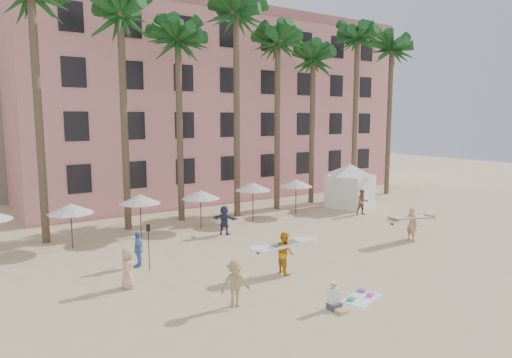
{
  "coord_description": "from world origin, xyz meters",
  "views": [
    {
      "loc": [
        -14.26,
        -13.63,
        7.2
      ],
      "look_at": [
        -1.05,
        6.0,
        4.0
      ],
      "focal_mm": 32.0,
      "sensor_mm": 36.0,
      "label": 1
    }
  ],
  "objects": [
    {
      "name": "carrier_yellow",
      "position": [
        8.02,
        3.01,
        1.09
      ],
      "size": [
        3.48,
        0.8,
        1.96
      ],
      "color": "tan",
      "rests_on": "ground"
    },
    {
      "name": "ground",
      "position": [
        0.0,
        0.0,
        0.0
      ],
      "size": [
        120.0,
        120.0,
        0.0
      ],
      "primitive_type": "plane",
      "color": "#D1B789",
      "rests_on": "ground"
    },
    {
      "name": "palm_row",
      "position": [
        0.51,
        15.0,
        12.97
      ],
      "size": [
        44.4,
        5.4,
        16.3
      ],
      "color": "brown",
      "rests_on": "ground"
    },
    {
      "name": "umbrella_row",
      "position": [
        -3.0,
        12.5,
        2.33
      ],
      "size": [
        22.5,
        2.7,
        2.73
      ],
      "color": "#332B23",
      "rests_on": "ground"
    },
    {
      "name": "pink_hotel",
      "position": [
        7.0,
        26.0,
        8.0
      ],
      "size": [
        35.0,
        14.0,
        16.0
      ],
      "primitive_type": "cube",
      "color": "pink",
      "rests_on": "ground"
    },
    {
      "name": "beachgoers",
      "position": [
        -1.26,
        6.66,
        0.91
      ],
      "size": [
        20.33,
        10.97,
        1.9
      ],
      "color": "tan",
      "rests_on": "ground"
    },
    {
      "name": "carrier_white",
      "position": [
        -1.73,
        2.62,
        1.03
      ],
      "size": [
        2.91,
        1.01,
        1.96
      ],
      "color": "orange",
      "rests_on": "ground"
    },
    {
      "name": "beach_towel",
      "position": [
        -0.94,
        -1.45,
        0.03
      ],
      "size": [
        2.01,
        1.48,
        0.14
      ],
      "color": "white",
      "rests_on": "ground"
    },
    {
      "name": "cabana",
      "position": [
        12.28,
        12.21,
        2.07
      ],
      "size": [
        5.51,
        5.51,
        3.5
      ],
      "color": "white",
      "rests_on": "ground"
    },
    {
      "name": "paddle",
      "position": [
        -6.79,
        6.56,
        1.41
      ],
      "size": [
        0.18,
        0.04,
        2.23
      ],
      "color": "black",
      "rests_on": "ground"
    },
    {
      "name": "seated_man",
      "position": [
        -2.62,
        -1.67,
        0.36
      ],
      "size": [
        0.46,
        0.81,
        1.05
      ],
      "color": "#3F3F4C",
      "rests_on": "ground"
    }
  ]
}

